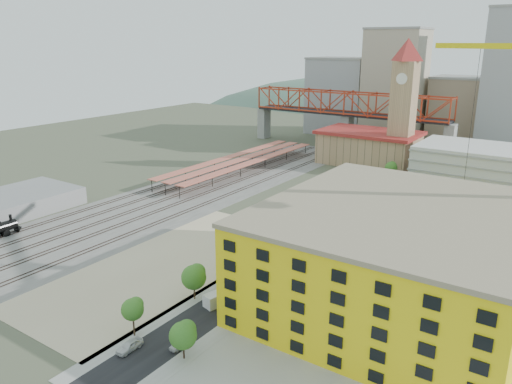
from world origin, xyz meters
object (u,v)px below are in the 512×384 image
Objects in this scene: site_trailer_b at (254,276)px; site_trailer_d at (302,245)px; clock_tower at (404,93)px; site_trailer_a at (226,295)px; site_trailer_c at (276,262)px; construction_building at (397,256)px; car_0 at (130,346)px.

site_trailer_b is 1.00× the size of site_trailer_d.
clock_tower reaches higher than site_trailer_a.
construction_building is at bearing -3.10° from site_trailer_c.
site_trailer_d is 49.83m from car_0.
construction_building is 28.41m from site_trailer_b.
construction_building is at bearing 53.00° from car_0.
site_trailer_d is at bearing 105.11° from site_trailer_a.
construction_building reaches higher than site_trailer_c.
clock_tower is 92.97m from site_trailer_d.
site_trailer_c is at bearing -85.42° from clock_tower.
site_trailer_b is 8.41m from site_trailer_c.
site_trailer_a is at bearing -146.28° from construction_building.
clock_tower reaches higher than site_trailer_d.
clock_tower is 107.36m from construction_building.
site_trailer_c is at bearing -105.01° from site_trailer_d.
clock_tower is 111.86m from site_trailer_b.
construction_building is 29.53m from site_trailer_d.
clock_tower reaches higher than site_trailer_c.
car_0 is (-3.00, -38.47, -0.60)m from site_trailer_c.
construction_building is 48.77m from car_0.
clock_tower reaches higher than site_trailer_b.
construction_building is 27.21m from site_trailer_c.
site_trailer_b is at bearing 84.46° from car_0.
site_trailer_c is at bearing 85.70° from car_0.
clock_tower is at bearing 80.15° from site_trailer_d.
site_trailer_c is (-26.00, 0.22, -8.01)m from construction_building.
site_trailer_a is 21.12m from car_0.
car_0 is at bearing -97.07° from site_trailer_c.
site_trailer_d is (8.00, -88.51, -27.30)m from clock_tower.
site_trailer_d is (0.00, 19.67, -0.00)m from site_trailer_b.
clock_tower is 5.10× the size of site_trailer_c.
clock_tower is at bearing 109.01° from site_trailer_a.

